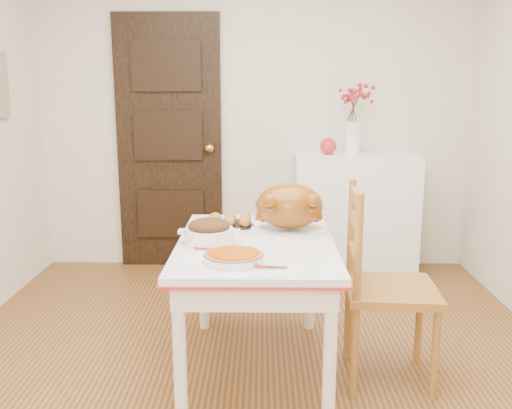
{
  "coord_description": "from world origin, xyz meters",
  "views": [
    {
      "loc": [
        0.06,
        -2.62,
        1.5
      ],
      "look_at": [
        0.03,
        0.22,
        0.9
      ],
      "focal_mm": 39.44,
      "sensor_mm": 36.0,
      "label": 1
    }
  ],
  "objects_px": {
    "chair_oak": "(391,285)",
    "turkey_platter": "(290,209)",
    "pumpkin_pie": "(234,255)",
    "sideboard": "(354,214)",
    "kitchen_table": "(256,306)"
  },
  "relations": [
    {
      "from": "chair_oak",
      "to": "turkey_platter",
      "type": "relative_size",
      "value": 2.42
    },
    {
      "from": "chair_oak",
      "to": "pumpkin_pie",
      "type": "bearing_deg",
      "value": 112.19
    },
    {
      "from": "chair_oak",
      "to": "turkey_platter",
      "type": "height_order",
      "value": "chair_oak"
    },
    {
      "from": "chair_oak",
      "to": "turkey_platter",
      "type": "xyz_separation_m",
      "value": [
        -0.51,
        0.26,
        0.34
      ]
    },
    {
      "from": "chair_oak",
      "to": "pumpkin_pie",
      "type": "xyz_separation_m",
      "value": [
        -0.78,
        -0.26,
        0.24
      ]
    },
    {
      "from": "sideboard",
      "to": "pumpkin_pie",
      "type": "relative_size",
      "value": 3.51
    },
    {
      "from": "chair_oak",
      "to": "pumpkin_pie",
      "type": "relative_size",
      "value": 3.7
    },
    {
      "from": "pumpkin_pie",
      "to": "kitchen_table",
      "type": "bearing_deg",
      "value": 74.41
    },
    {
      "from": "sideboard",
      "to": "kitchen_table",
      "type": "height_order",
      "value": "sideboard"
    },
    {
      "from": "turkey_platter",
      "to": "kitchen_table",
      "type": "bearing_deg",
      "value": -144.7
    },
    {
      "from": "kitchen_table",
      "to": "pumpkin_pie",
      "type": "bearing_deg",
      "value": -105.59
    },
    {
      "from": "kitchen_table",
      "to": "chair_oak",
      "type": "distance_m",
      "value": 0.71
    },
    {
      "from": "sideboard",
      "to": "turkey_platter",
      "type": "relative_size",
      "value": 2.29
    },
    {
      "from": "chair_oak",
      "to": "turkey_platter",
      "type": "distance_m",
      "value": 0.66
    },
    {
      "from": "pumpkin_pie",
      "to": "turkey_platter",
      "type": "bearing_deg",
      "value": 61.71
    }
  ]
}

